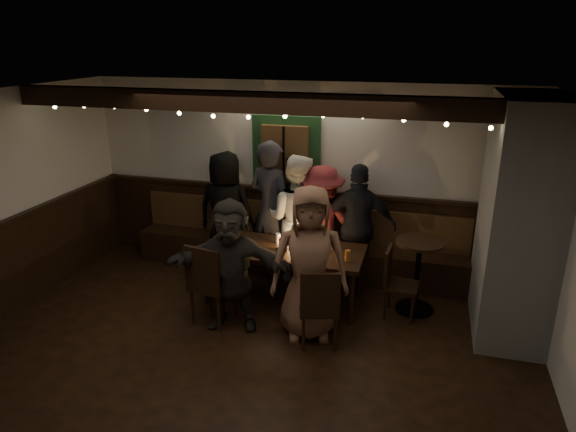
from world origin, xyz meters
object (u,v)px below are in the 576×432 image
(dining_table, at_px, (283,253))
(chair_near_left, at_px, (208,280))
(chair_end, at_px, (395,278))
(person_b, at_px, (271,209))
(chair_near_right, at_px, (319,304))
(person_a, at_px, (226,211))
(person_c, at_px, (296,218))
(high_top, at_px, (418,267))
(person_g, at_px, (309,263))
(person_d, at_px, (322,225))
(person_e, at_px, (359,226))
(person_f, at_px, (231,265))

(dining_table, height_order, chair_near_left, chair_near_left)
(chair_end, bearing_deg, person_b, 157.56)
(chair_near_right, height_order, person_b, person_b)
(person_a, bearing_deg, dining_table, 145.02)
(chair_near_left, distance_m, person_c, 1.60)
(chair_near_right, bearing_deg, dining_table, 125.78)
(chair_end, distance_m, person_b, 1.94)
(high_top, distance_m, person_g, 1.45)
(high_top, bearing_deg, person_c, 163.91)
(person_a, distance_m, person_d, 1.38)
(chair_near_left, xyz_separation_m, person_g, (1.14, 0.10, 0.30))
(dining_table, distance_m, chair_near_right, 1.11)
(person_g, bearing_deg, person_a, 120.90)
(person_a, relative_size, person_e, 1.02)
(person_d, height_order, person_g, person_g)
(high_top, relative_size, person_g, 0.52)
(chair_near_right, bearing_deg, person_f, 171.29)
(person_c, height_order, person_e, person_c)
(person_b, bearing_deg, person_e, -159.33)
(person_a, bearing_deg, person_b, 177.98)
(chair_near_right, xyz_separation_m, person_g, (-0.16, 0.22, 0.34))
(person_f, bearing_deg, person_e, 42.23)
(chair_end, distance_m, person_e, 0.95)
(chair_end, relative_size, person_e, 0.51)
(dining_table, xyz_separation_m, chair_near_right, (0.65, -0.90, -0.13))
(chair_near_left, xyz_separation_m, person_c, (0.64, 1.43, 0.31))
(chair_near_left, bearing_deg, high_top, 23.18)
(high_top, distance_m, person_a, 2.73)
(person_c, relative_size, person_f, 1.14)
(person_c, relative_size, person_e, 1.05)
(chair_near_right, relative_size, person_d, 0.57)
(person_f, bearing_deg, person_c, 66.99)
(dining_table, height_order, high_top, high_top)
(person_f, bearing_deg, person_b, 81.81)
(person_e, bearing_deg, person_d, -5.43)
(person_c, bearing_deg, person_f, 77.69)
(high_top, bearing_deg, dining_table, -173.23)
(dining_table, distance_m, chair_near_left, 1.02)
(dining_table, relative_size, person_e, 1.19)
(dining_table, bearing_deg, person_b, 117.77)
(person_a, xyz_separation_m, person_e, (1.86, -0.06, -0.02))
(chair_end, bearing_deg, person_a, 162.73)
(chair_near_right, distance_m, person_e, 1.63)
(chair_near_right, distance_m, high_top, 1.45)
(person_a, xyz_separation_m, person_b, (0.67, -0.03, 0.10))
(person_a, relative_size, person_d, 1.06)
(person_d, height_order, person_e, person_e)
(dining_table, bearing_deg, person_g, -54.50)
(person_e, bearing_deg, person_g, 69.97)
(dining_table, bearing_deg, person_c, 90.97)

